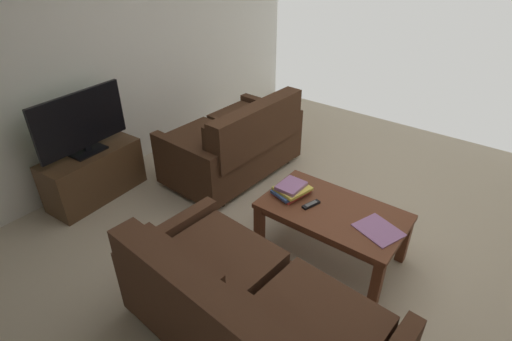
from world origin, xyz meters
name	(u,v)px	position (x,y,z in m)	size (l,w,h in m)	color
ground_plane	(324,238)	(0.00, 0.00, 0.00)	(4.92, 5.44, 0.01)	#B7A88E
wall_right	(122,44)	(2.46, 0.00, 1.30)	(0.12, 5.44, 2.59)	silver
sofa_main	(246,315)	(-0.13, 1.25, 0.34)	(1.77, 0.99, 0.81)	black
loveseat_near	(236,143)	(1.29, -0.37, 0.37)	(0.93, 1.47, 0.88)	black
coffee_table	(332,216)	(-0.12, 0.14, 0.38)	(1.11, 0.65, 0.45)	brown
tv_stand	(94,174)	(2.13, 0.80, 0.25)	(0.44, 0.96, 0.50)	#4C331E
flat_tv	(81,123)	(2.13, 0.80, 0.81)	(0.22, 0.91, 0.59)	black
book_stack	(292,189)	(0.26, 0.15, 0.49)	(0.28, 0.34, 0.10)	#C63833
tv_remote	(311,205)	(0.05, 0.20, 0.46)	(0.09, 0.17, 0.02)	black
loose_magazine	(378,230)	(-0.49, 0.17, 0.45)	(0.26, 0.30, 0.01)	#996699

